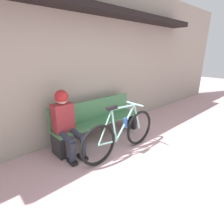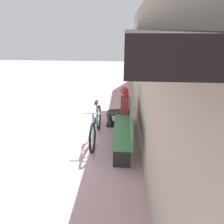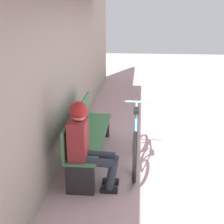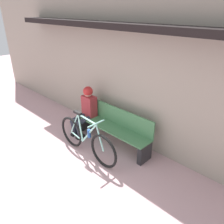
% 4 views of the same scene
% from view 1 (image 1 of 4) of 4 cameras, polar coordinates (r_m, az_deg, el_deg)
% --- Properties ---
extents(ground_plane, '(24.00, 24.00, 0.00)m').
position_cam_1_polar(ground_plane, '(2.68, 32.65, -25.47)').
color(ground_plane, '#C69EA3').
extents(storefront_wall, '(12.00, 0.56, 3.20)m').
position_cam_1_polar(storefront_wall, '(3.70, -9.77, 17.32)').
color(storefront_wall, '#9E9384').
rests_on(storefront_wall, ground_plane).
extents(park_bench_near, '(1.97, 0.42, 0.82)m').
position_cam_1_polar(park_bench_near, '(3.65, -4.64, -2.91)').
color(park_bench_near, '#477F51').
rests_on(park_bench_near, ground_plane).
extents(bicycle, '(1.71, 0.40, 0.94)m').
position_cam_1_polar(bicycle, '(3.12, 3.00, -7.18)').
color(bicycle, black).
rests_on(bicycle, ground_plane).
extents(person_seated, '(0.34, 0.62, 1.17)m').
position_cam_1_polar(person_seated, '(3.07, -14.90, -2.39)').
color(person_seated, '#2D3342').
rests_on(person_seated, ground_plane).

